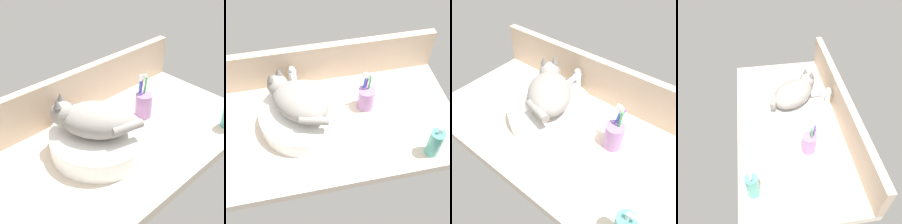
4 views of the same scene
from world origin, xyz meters
The scene contains 6 objects.
ground_plane centered at (0.00, 0.00, -2.00)cm, with size 112.43×58.14×4.00cm, color beige.
backsplash_panel centered at (0.00, 27.27, 9.49)cm, with size 112.43×3.60×18.98cm, color tan.
sink_basin centered at (-8.95, 2.39, 3.91)cm, with size 34.48×34.48×7.83cm, color white.
cat centered at (-9.89, 3.38, 13.59)cm, with size 29.10×30.07×14.00cm.
faucet centered at (-10.11, 21.34, 7.30)cm, with size 3.60×11.85×13.60cm.
toothbrush_cup centered at (19.08, 5.94, 5.52)cm, with size 7.18×7.18×18.72cm.
Camera 3 is at (43.21, -52.90, 73.79)cm, focal length 40.00 mm.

